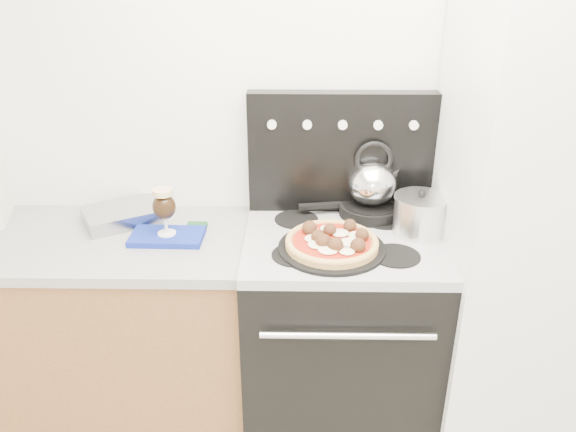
{
  "coord_description": "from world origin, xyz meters",
  "views": [
    {
      "loc": [
        -0.1,
        -0.76,
        1.92
      ],
      "look_at": [
        -0.13,
        1.05,
        1.07
      ],
      "focal_mm": 35.0,
      "sensor_mm": 36.0,
      "label": 1
    }
  ],
  "objects_px": {
    "pizza_pan": "(332,248)",
    "oven_mitt": "(167,237)",
    "tea_kettle": "(372,179)",
    "beer_glass": "(165,212)",
    "base_cabinet": "(81,333)",
    "skillet": "(370,209)",
    "fridge": "(529,234)",
    "stove_body": "(338,338)",
    "pizza": "(332,241)",
    "stock_pot": "(420,216)"
  },
  "relations": [
    {
      "from": "pizza",
      "to": "tea_kettle",
      "type": "xyz_separation_m",
      "value": [
        0.18,
        0.31,
        0.12
      ]
    },
    {
      "from": "beer_glass",
      "to": "pizza_pan",
      "type": "xyz_separation_m",
      "value": [
        0.64,
        -0.11,
        -0.09
      ]
    },
    {
      "from": "stove_body",
      "to": "pizza",
      "type": "relative_size",
      "value": 2.58
    },
    {
      "from": "beer_glass",
      "to": "stock_pot",
      "type": "height_order",
      "value": "beer_glass"
    },
    {
      "from": "fridge",
      "to": "oven_mitt",
      "type": "xyz_separation_m",
      "value": [
        -1.38,
        0.03,
        -0.04
      ]
    },
    {
      "from": "stove_body",
      "to": "fridge",
      "type": "distance_m",
      "value": 0.87
    },
    {
      "from": "stove_body",
      "to": "stock_pot",
      "type": "relative_size",
      "value": 4.41
    },
    {
      "from": "fridge",
      "to": "skillet",
      "type": "height_order",
      "value": "fridge"
    },
    {
      "from": "fridge",
      "to": "oven_mitt",
      "type": "bearing_deg",
      "value": 178.69
    },
    {
      "from": "pizza",
      "to": "stock_pot",
      "type": "distance_m",
      "value": 0.38
    },
    {
      "from": "pizza_pan",
      "to": "oven_mitt",
      "type": "bearing_deg",
      "value": 170.24
    },
    {
      "from": "beer_glass",
      "to": "oven_mitt",
      "type": "bearing_deg",
      "value": 0.0
    },
    {
      "from": "stove_body",
      "to": "beer_glass",
      "type": "height_order",
      "value": "beer_glass"
    },
    {
      "from": "oven_mitt",
      "to": "stock_pot",
      "type": "xyz_separation_m",
      "value": [
        0.98,
        0.03,
        0.08
      ]
    },
    {
      "from": "fridge",
      "to": "tea_kettle",
      "type": "distance_m",
      "value": 0.63
    },
    {
      "from": "pizza_pan",
      "to": "skillet",
      "type": "bearing_deg",
      "value": 60.18
    },
    {
      "from": "base_cabinet",
      "to": "pizza_pan",
      "type": "height_order",
      "value": "pizza_pan"
    },
    {
      "from": "beer_glass",
      "to": "skillet",
      "type": "relative_size",
      "value": 0.74
    },
    {
      "from": "fridge",
      "to": "pizza",
      "type": "relative_size",
      "value": 5.56
    },
    {
      "from": "base_cabinet",
      "to": "oven_mitt",
      "type": "distance_m",
      "value": 0.64
    },
    {
      "from": "oven_mitt",
      "to": "tea_kettle",
      "type": "height_order",
      "value": "tea_kettle"
    },
    {
      "from": "tea_kettle",
      "to": "skillet",
      "type": "bearing_deg",
      "value": 0.0
    },
    {
      "from": "tea_kettle",
      "to": "oven_mitt",
      "type": "bearing_deg",
      "value": -162.48
    },
    {
      "from": "tea_kettle",
      "to": "stock_pot",
      "type": "distance_m",
      "value": 0.25
    },
    {
      "from": "skillet",
      "to": "tea_kettle",
      "type": "height_order",
      "value": "tea_kettle"
    },
    {
      "from": "base_cabinet",
      "to": "beer_glass",
      "type": "distance_m",
      "value": 0.72
    },
    {
      "from": "skillet",
      "to": "pizza",
      "type": "bearing_deg",
      "value": -119.82
    },
    {
      "from": "oven_mitt",
      "to": "skillet",
      "type": "relative_size",
      "value": 1.07
    },
    {
      "from": "fridge",
      "to": "tea_kettle",
      "type": "relative_size",
      "value": 8.34
    },
    {
      "from": "skillet",
      "to": "stock_pot",
      "type": "relative_size",
      "value": 1.31
    },
    {
      "from": "oven_mitt",
      "to": "beer_glass",
      "type": "height_order",
      "value": "beer_glass"
    },
    {
      "from": "stock_pot",
      "to": "base_cabinet",
      "type": "bearing_deg",
      "value": -179.35
    },
    {
      "from": "oven_mitt",
      "to": "stock_pot",
      "type": "bearing_deg",
      "value": 2.0
    },
    {
      "from": "pizza_pan",
      "to": "stock_pot",
      "type": "height_order",
      "value": "stock_pot"
    },
    {
      "from": "oven_mitt",
      "to": "pizza",
      "type": "relative_size",
      "value": 0.82
    },
    {
      "from": "oven_mitt",
      "to": "skillet",
      "type": "xyz_separation_m",
      "value": [
        0.81,
        0.2,
        0.03
      ]
    },
    {
      "from": "tea_kettle",
      "to": "beer_glass",
      "type": "bearing_deg",
      "value": -162.48
    },
    {
      "from": "fridge",
      "to": "beer_glass",
      "type": "bearing_deg",
      "value": 178.69
    },
    {
      "from": "skillet",
      "to": "stock_pot",
      "type": "distance_m",
      "value": 0.24
    },
    {
      "from": "fridge",
      "to": "skillet",
      "type": "xyz_separation_m",
      "value": [
        -0.57,
        0.23,
        -0.01
      ]
    },
    {
      "from": "fridge",
      "to": "tea_kettle",
      "type": "xyz_separation_m",
      "value": [
        -0.57,
        0.23,
        0.13
      ]
    },
    {
      "from": "oven_mitt",
      "to": "pizza",
      "type": "bearing_deg",
      "value": -9.76
    },
    {
      "from": "base_cabinet",
      "to": "fridge",
      "type": "relative_size",
      "value": 0.76
    },
    {
      "from": "oven_mitt",
      "to": "pizza",
      "type": "height_order",
      "value": "pizza"
    },
    {
      "from": "base_cabinet",
      "to": "tea_kettle",
      "type": "xyz_separation_m",
      "value": [
        1.23,
        0.18,
        0.65
      ]
    },
    {
      "from": "tea_kettle",
      "to": "stock_pot",
      "type": "height_order",
      "value": "tea_kettle"
    },
    {
      "from": "stove_body",
      "to": "beer_glass",
      "type": "relative_size",
      "value": 4.57
    },
    {
      "from": "stove_body",
      "to": "pizza",
      "type": "height_order",
      "value": "pizza"
    },
    {
      "from": "base_cabinet",
      "to": "pizza",
      "type": "bearing_deg",
      "value": -6.89
    },
    {
      "from": "skillet",
      "to": "stove_body",
      "type": "bearing_deg",
      "value": -121.81
    }
  ]
}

